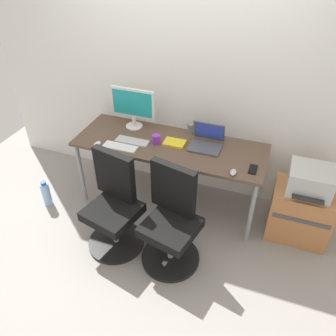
% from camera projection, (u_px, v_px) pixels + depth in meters
% --- Properties ---
extents(ground_plane, '(5.28, 5.28, 0.00)m').
position_uv_depth(ground_plane, '(170.00, 200.00, 3.80)').
color(ground_plane, gray).
extents(back_wall, '(4.40, 0.04, 2.60)m').
position_uv_depth(back_wall, '(184.00, 76.00, 3.34)').
color(back_wall, white).
rests_on(back_wall, ground).
extents(desk, '(1.91, 0.67, 0.75)m').
position_uv_depth(desk, '(170.00, 149.00, 3.39)').
color(desk, brown).
rests_on(desk, ground).
extents(office_chair_left, '(0.54, 0.54, 0.94)m').
position_uv_depth(office_chair_left, '(114.00, 207.00, 3.11)').
color(office_chair_left, black).
rests_on(office_chair_left, ground).
extents(office_chair_right, '(0.54, 0.54, 0.94)m').
position_uv_depth(office_chair_right, '(171.00, 222.00, 2.96)').
color(office_chair_right, black).
rests_on(office_chair_right, ground).
extents(side_cabinet, '(0.56, 0.42, 0.56)m').
position_uv_depth(side_cabinet, '(300.00, 213.00, 3.25)').
color(side_cabinet, '#B77542').
rests_on(side_cabinet, ground).
extents(printer, '(0.38, 0.40, 0.24)m').
position_uv_depth(printer, '(310.00, 180.00, 3.01)').
color(printer, '#B7B7B7').
rests_on(printer, side_cabinet).
extents(water_bottle_on_floor, '(0.09, 0.09, 0.31)m').
position_uv_depth(water_bottle_on_floor, '(46.00, 194.00, 3.67)').
color(water_bottle_on_floor, '#8CBFF2').
rests_on(water_bottle_on_floor, ground).
extents(desktop_monitor, '(0.48, 0.18, 0.43)m').
position_uv_depth(desktop_monitor, '(133.00, 105.00, 3.48)').
color(desktop_monitor, silver).
rests_on(desktop_monitor, desk).
extents(open_laptop, '(0.31, 0.28, 0.22)m').
position_uv_depth(open_laptop, '(206.00, 141.00, 3.30)').
color(open_laptop, '#4C4C51').
rests_on(open_laptop, desk).
extents(keyboard_by_monitor, '(0.34, 0.12, 0.02)m').
position_uv_depth(keyboard_by_monitor, '(120.00, 147.00, 3.29)').
color(keyboard_by_monitor, silver).
rests_on(keyboard_by_monitor, desk).
extents(keyboard_by_laptop, '(0.34, 0.12, 0.02)m').
position_uv_depth(keyboard_by_laptop, '(132.00, 141.00, 3.38)').
color(keyboard_by_laptop, '#B7B7B7').
rests_on(keyboard_by_laptop, desk).
extents(mouse_by_monitor, '(0.06, 0.10, 0.03)m').
position_uv_depth(mouse_by_monitor, '(233.00, 172.00, 2.96)').
color(mouse_by_monitor, '#B7B7B7').
rests_on(mouse_by_monitor, desk).
extents(mouse_by_laptop, '(0.06, 0.10, 0.03)m').
position_uv_depth(mouse_by_laptop, '(97.00, 144.00, 3.33)').
color(mouse_by_laptop, silver).
rests_on(mouse_by_laptop, desk).
extents(coffee_mug, '(0.08, 0.08, 0.09)m').
position_uv_depth(coffee_mug, '(156.00, 139.00, 3.34)').
color(coffee_mug, purple).
rests_on(coffee_mug, desk).
extents(pen_cup, '(0.07, 0.07, 0.10)m').
position_uv_depth(pen_cup, '(191.00, 128.00, 3.49)').
color(pen_cup, slate).
rests_on(pen_cup, desk).
extents(phone_near_laptop, '(0.07, 0.14, 0.01)m').
position_uv_depth(phone_near_laptop, '(253.00, 169.00, 3.01)').
color(phone_near_laptop, black).
rests_on(phone_near_laptop, desk).
extents(notebook, '(0.21, 0.15, 0.03)m').
position_uv_depth(notebook, '(174.00, 143.00, 3.34)').
color(notebook, yellow).
rests_on(notebook, desk).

